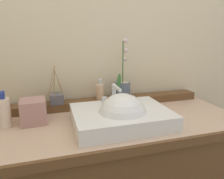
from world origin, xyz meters
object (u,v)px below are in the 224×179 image
Objects in this scene: soap_dispenser at (100,91)px; tissue_box at (34,111)px; lotion_bottle at (4,112)px; reed_diffuser at (57,98)px; potted_plant at (123,86)px; sink_basin at (122,117)px.

soap_dispenser reaches higher than tissue_box.
lotion_bottle is 0.14m from tissue_box.
reed_diffuser reaches higher than soap_dispenser.
tissue_box is at bearing -164.00° from potted_plant.
sink_basin is 2.64× the size of lotion_bottle.
lotion_bottle is at bearing -149.44° from reed_diffuser.
potted_plant is at bearing 69.99° from sink_basin.
reed_diffuser reaches higher than sink_basin.
soap_dispenser is 0.28m from reed_diffuser.
potted_plant is 0.43m from reed_diffuser.
tissue_box is (-0.56, -0.16, -0.06)m from potted_plant.
lotion_bottle is at bearing -162.94° from soap_dispenser.
reed_diffuser reaches higher than lotion_bottle.
sink_basin is 2.13× the size of reed_diffuser.
sink_basin is 3.69× the size of soap_dispenser.
lotion_bottle is at bearing -175.93° from tissue_box.
potted_plant is at bearing 16.00° from tissue_box.
potted_plant reaches higher than tissue_box.
lotion_bottle is at bearing -166.29° from potted_plant.
tissue_box is at bearing 4.07° from lotion_bottle.
sink_basin is at bearing -14.39° from lotion_bottle.
reed_diffuser is 1.79× the size of tissue_box.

